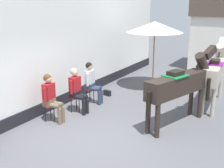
% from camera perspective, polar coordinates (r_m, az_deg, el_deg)
% --- Properties ---
extents(ground_plane, '(40.00, 40.00, 0.00)m').
position_cam_1_polar(ground_plane, '(9.94, 7.24, -3.62)').
color(ground_plane, '#56565B').
extents(pub_facade_wall, '(0.34, 14.00, 3.40)m').
position_cam_1_polar(pub_facade_wall, '(9.59, -10.29, 5.05)').
color(pub_facade_wall, white).
rests_on(pub_facade_wall, ground_plane).
extents(seated_visitor_near, '(0.61, 0.49, 1.39)m').
position_cam_1_polar(seated_visitor_near, '(8.30, -11.89, -2.25)').
color(seated_visitor_near, red).
rests_on(seated_visitor_near, ground_plane).
extents(seated_visitor_middle, '(0.61, 0.49, 1.39)m').
position_cam_1_polar(seated_visitor_middle, '(8.86, -6.94, -0.81)').
color(seated_visitor_middle, red).
rests_on(seated_visitor_middle, ground_plane).
extents(seated_visitor_far, '(0.61, 0.49, 1.39)m').
position_cam_1_polar(seated_visitor_far, '(9.63, -4.05, 0.66)').
color(seated_visitor_far, red).
rests_on(seated_visitor_far, ground_plane).
extents(saddled_horse_near, '(1.18, 2.90, 2.06)m').
position_cam_1_polar(saddled_horse_near, '(8.07, 13.18, 0.00)').
color(saddled_horse_near, '#2D231E').
rests_on(saddled_horse_near, ground_plane).
extents(saddled_horse_far, '(0.61, 3.00, 2.06)m').
position_cam_1_polar(saddled_horse_far, '(9.90, 19.50, 2.48)').
color(saddled_horse_far, '#B2A899').
rests_on(saddled_horse_far, ground_plane).
extents(cafe_parasol, '(2.10, 2.10, 2.58)m').
position_cam_1_polar(cafe_parasol, '(11.06, 8.38, 10.93)').
color(cafe_parasol, black).
rests_on(cafe_parasol, ground_plane).
extents(satchel_bag, '(0.30, 0.16, 0.20)m').
position_cam_1_polar(satchel_bag, '(10.53, -0.94, -1.75)').
color(satchel_bag, black).
rests_on(satchel_bag, ground_plane).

